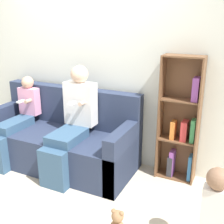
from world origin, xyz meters
TOP-DOWN VIEW (x-y plane):
  - ground_plane at (0.00, 0.00)m, footprint 14.00×14.00m
  - back_wall at (0.00, 0.98)m, footprint 10.00×0.06m
  - couch at (-0.22, 0.53)m, footprint 2.01×0.85m
  - adult_seated at (0.05, 0.42)m, footprint 0.40×0.80m
  - child_seated at (-0.81, 0.36)m, footprint 0.29×0.79m
  - toddler_standing at (1.79, -0.23)m, footprint 0.19×0.18m
  - bookshelf at (1.27, 0.86)m, footprint 0.46×0.23m

SIDE VIEW (x-z plane):
  - ground_plane at x=0.00m, z-range 0.00..0.00m
  - couch at x=-0.22m, z-range -0.16..0.82m
  - toddler_standing at x=1.79m, z-range 0.05..0.85m
  - child_seated at x=-0.81m, z-range 0.00..1.12m
  - bookshelf at x=1.27m, z-range -0.07..1.41m
  - adult_seated at x=0.05m, z-range 0.02..1.35m
  - back_wall at x=0.00m, z-range 0.00..2.55m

